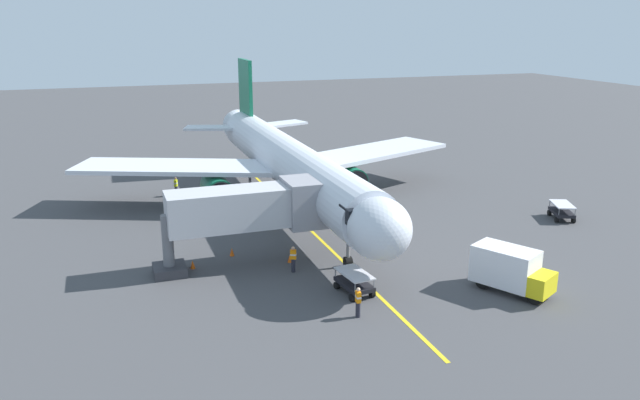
{
  "coord_description": "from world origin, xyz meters",
  "views": [
    {
      "loc": [
        13.33,
        48.8,
        15.35
      ],
      "look_at": [
        -0.8,
        8.45,
        3.0
      ],
      "focal_mm": 35.07,
      "sensor_mm": 36.0,
      "label": 1
    }
  ],
  "objects_px": {
    "ground_crew_loader": "(176,186)",
    "safety_cone_nose_right": "(290,258)",
    "airplane": "(287,162)",
    "ground_crew_wing_walker": "(293,259)",
    "box_truck_starboard_side": "(511,270)",
    "baggage_cart_near_nose": "(354,282)",
    "safety_cone_wing_port": "(232,252)",
    "baggage_cart_portside": "(562,211)",
    "safety_cone_nose_left": "(193,264)",
    "jet_bridge": "(256,208)",
    "ground_crew_marshaller": "(358,302)"
  },
  "relations": [
    {
      "from": "box_truck_starboard_side",
      "to": "ground_crew_wing_walker",
      "type": "bearing_deg",
      "value": -32.44
    },
    {
      "from": "airplane",
      "to": "safety_cone_wing_port",
      "type": "bearing_deg",
      "value": 54.31
    },
    {
      "from": "baggage_cart_portside",
      "to": "safety_cone_nose_left",
      "type": "distance_m",
      "value": 29.41
    },
    {
      "from": "ground_crew_marshaller",
      "to": "baggage_cart_portside",
      "type": "bearing_deg",
      "value": -154.47
    },
    {
      "from": "ground_crew_wing_walker",
      "to": "safety_cone_wing_port",
      "type": "distance_m",
      "value": 5.15
    },
    {
      "from": "baggage_cart_portside",
      "to": "safety_cone_nose_left",
      "type": "height_order",
      "value": "baggage_cart_portside"
    },
    {
      "from": "baggage_cart_near_nose",
      "to": "airplane",
      "type": "bearing_deg",
      "value": -93.84
    },
    {
      "from": "ground_crew_loader",
      "to": "airplane",
      "type": "bearing_deg",
      "value": 139.61
    },
    {
      "from": "safety_cone_nose_right",
      "to": "airplane",
      "type": "bearing_deg",
      "value": -105.89
    },
    {
      "from": "jet_bridge",
      "to": "safety_cone_wing_port",
      "type": "distance_m",
      "value": 4.19
    },
    {
      "from": "ground_crew_loader",
      "to": "safety_cone_nose_left",
      "type": "distance_m",
      "value": 17.95
    },
    {
      "from": "ground_crew_marshaller",
      "to": "box_truck_starboard_side",
      "type": "height_order",
      "value": "box_truck_starboard_side"
    },
    {
      "from": "airplane",
      "to": "baggage_cart_portside",
      "type": "xyz_separation_m",
      "value": [
        -19.85,
        10.03,
        -3.35
      ]
    },
    {
      "from": "jet_bridge",
      "to": "safety_cone_nose_left",
      "type": "distance_m",
      "value": 5.44
    },
    {
      "from": "box_truck_starboard_side",
      "to": "safety_cone_nose_right",
      "type": "distance_m",
      "value": 13.96
    },
    {
      "from": "ground_crew_marshaller",
      "to": "safety_cone_nose_right",
      "type": "relative_size",
      "value": 3.11
    },
    {
      "from": "baggage_cart_portside",
      "to": "box_truck_starboard_side",
      "type": "height_order",
      "value": "box_truck_starboard_side"
    },
    {
      "from": "ground_crew_marshaller",
      "to": "ground_crew_loader",
      "type": "distance_m",
      "value": 28.42
    },
    {
      "from": "ground_crew_wing_walker",
      "to": "baggage_cart_portside",
      "type": "distance_m",
      "value": 23.71
    },
    {
      "from": "ground_crew_marshaller",
      "to": "safety_cone_nose_left",
      "type": "distance_m",
      "value": 12.3
    },
    {
      "from": "baggage_cart_near_nose",
      "to": "safety_cone_nose_right",
      "type": "relative_size",
      "value": 4.99
    },
    {
      "from": "box_truck_starboard_side",
      "to": "safety_cone_nose_left",
      "type": "relative_size",
      "value": 9.04
    },
    {
      "from": "ground_crew_marshaller",
      "to": "baggage_cart_portside",
      "type": "height_order",
      "value": "ground_crew_marshaller"
    },
    {
      "from": "jet_bridge",
      "to": "baggage_cart_portside",
      "type": "xyz_separation_m",
      "value": [
        -25.26,
        -1.23,
        -3.11
      ]
    },
    {
      "from": "baggage_cart_portside",
      "to": "safety_cone_nose_left",
      "type": "relative_size",
      "value": 5.34
    },
    {
      "from": "ground_crew_loader",
      "to": "baggage_cart_near_nose",
      "type": "distance_m",
      "value": 25.82
    },
    {
      "from": "box_truck_starboard_side",
      "to": "jet_bridge",
      "type": "bearing_deg",
      "value": -35.55
    },
    {
      "from": "ground_crew_loader",
      "to": "safety_cone_nose_right",
      "type": "xyz_separation_m",
      "value": [
        -5.08,
        18.92,
        -0.61
      ]
    },
    {
      "from": "box_truck_starboard_side",
      "to": "ground_crew_loader",
      "type": "bearing_deg",
      "value": -60.07
    },
    {
      "from": "jet_bridge",
      "to": "safety_cone_wing_port",
      "type": "relative_size",
      "value": 20.74
    },
    {
      "from": "baggage_cart_near_nose",
      "to": "box_truck_starboard_side",
      "type": "bearing_deg",
      "value": 161.7
    },
    {
      "from": "box_truck_starboard_side",
      "to": "baggage_cart_portside",
      "type": "bearing_deg",
      "value": -139.79
    },
    {
      "from": "baggage_cart_near_nose",
      "to": "baggage_cart_portside",
      "type": "relative_size",
      "value": 0.93
    },
    {
      "from": "ground_crew_marshaller",
      "to": "baggage_cart_near_nose",
      "type": "distance_m",
      "value": 3.11
    },
    {
      "from": "ground_crew_wing_walker",
      "to": "airplane",
      "type": "bearing_deg",
      "value": -105.08
    },
    {
      "from": "ground_crew_marshaller",
      "to": "box_truck_starboard_side",
      "type": "relative_size",
      "value": 0.34
    },
    {
      "from": "ground_crew_marshaller",
      "to": "safety_cone_nose_right",
      "type": "distance_m",
      "value": 8.9
    },
    {
      "from": "ground_crew_marshaller",
      "to": "safety_cone_nose_right",
      "type": "xyz_separation_m",
      "value": [
        1.17,
        -8.8,
        -0.61
      ]
    },
    {
      "from": "baggage_cart_near_nose",
      "to": "box_truck_starboard_side",
      "type": "xyz_separation_m",
      "value": [
        -8.67,
        2.87,
        0.73
      ]
    },
    {
      "from": "ground_crew_loader",
      "to": "safety_cone_nose_right",
      "type": "bearing_deg",
      "value": 105.04
    },
    {
      "from": "ground_crew_marshaller",
      "to": "jet_bridge",
      "type": "bearing_deg",
      "value": -70.78
    },
    {
      "from": "jet_bridge",
      "to": "baggage_cart_near_nose",
      "type": "distance_m",
      "value": 8.24
    },
    {
      "from": "safety_cone_nose_left",
      "to": "safety_cone_wing_port",
      "type": "xyz_separation_m",
      "value": [
        -2.83,
        -1.38,
        0.0
      ]
    },
    {
      "from": "ground_crew_wing_walker",
      "to": "box_truck_starboard_side",
      "type": "distance_m",
      "value": 13.17
    },
    {
      "from": "baggage_cart_portside",
      "to": "safety_cone_wing_port",
      "type": "height_order",
      "value": "baggage_cart_portside"
    },
    {
      "from": "baggage_cart_near_nose",
      "to": "safety_cone_wing_port",
      "type": "xyz_separation_m",
      "value": [
        5.53,
        -8.26,
        -0.38
      ]
    },
    {
      "from": "airplane",
      "to": "ground_crew_wing_walker",
      "type": "distance_m",
      "value": 14.24
    },
    {
      "from": "baggage_cart_near_nose",
      "to": "jet_bridge",
      "type": "bearing_deg",
      "value": -56.36
    },
    {
      "from": "safety_cone_nose_left",
      "to": "baggage_cart_portside",
      "type": "bearing_deg",
      "value": -178.63
    },
    {
      "from": "box_truck_starboard_side",
      "to": "safety_cone_wing_port",
      "type": "distance_m",
      "value": 18.08
    }
  ]
}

